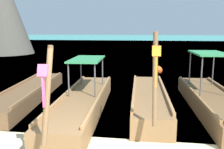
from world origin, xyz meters
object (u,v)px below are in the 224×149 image
object	(u,v)px
longtail_boat_orange_ribbon	(149,100)
mooring_buoy_near	(158,70)
longtail_boat_red_ribbon	(29,93)
karst_rock	(0,9)
longtail_boat_pink_ribbon	(83,102)
longtail_boat_green_ribbon	(212,101)

from	to	relation	value
longtail_boat_orange_ribbon	mooring_buoy_near	bearing A→B (deg)	85.25
longtail_boat_red_ribbon	karst_rock	world-z (taller)	karst_rock
longtail_boat_orange_ribbon	karst_rock	distance (m)	25.78
longtail_boat_pink_ribbon	longtail_boat_orange_ribbon	world-z (taller)	longtail_boat_orange_ribbon
longtail_boat_orange_ribbon	longtail_boat_green_ribbon	size ratio (longest dim) A/B	0.92
longtail_boat_red_ribbon	karst_rock	distance (m)	22.49
longtail_boat_orange_ribbon	longtail_boat_pink_ribbon	bearing A→B (deg)	-160.59
longtail_boat_pink_ribbon	mooring_buoy_near	world-z (taller)	longtail_boat_pink_ribbon
longtail_boat_green_ribbon	longtail_boat_orange_ribbon	bearing A→B (deg)	-177.80
longtail_boat_green_ribbon	karst_rock	size ratio (longest dim) A/B	0.63
longtail_boat_pink_ribbon	karst_rock	distance (m)	24.93
longtail_boat_pink_ribbon	longtail_boat_green_ribbon	bearing A→B (deg)	11.12
longtail_boat_red_ribbon	karst_rock	bearing A→B (deg)	124.19
longtail_boat_orange_ribbon	karst_rock	world-z (taller)	karst_rock
longtail_boat_red_ribbon	longtail_boat_orange_ribbon	world-z (taller)	longtail_boat_orange_ribbon
longtail_boat_pink_ribbon	longtail_boat_orange_ribbon	xyz separation A→B (m)	(2.28, 0.80, -0.03)
karst_rock	mooring_buoy_near	size ratio (longest dim) A/B	19.51
mooring_buoy_near	longtail_boat_green_ribbon	bearing A→B (deg)	-76.74
longtail_boat_orange_ribbon	longtail_boat_green_ribbon	distance (m)	2.25
longtail_boat_red_ribbon	longtail_boat_green_ribbon	distance (m)	7.15
karst_rock	longtail_boat_pink_ribbon	bearing A→B (deg)	-52.34
mooring_buoy_near	longtail_boat_orange_ribbon	bearing A→B (deg)	-94.75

